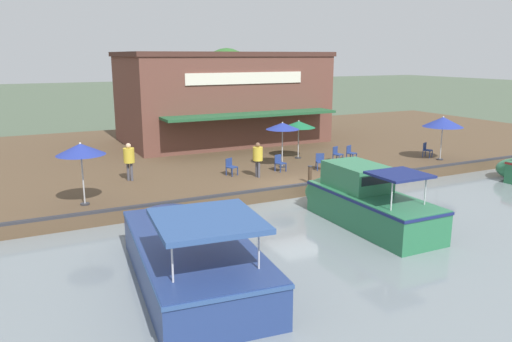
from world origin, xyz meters
TOP-DOWN VIEW (x-y plane):
  - ground_plane at (0.00, 0.00)m, footprint 220.00×220.00m
  - quay_deck at (-11.00, 0.00)m, footprint 22.00×56.00m
  - quay_edge_fender at (-0.10, 0.00)m, footprint 0.20×50.40m
  - waterfront_restaurant at (-13.37, 1.82)m, footprint 9.74×13.41m
  - patio_umbrella_far_corner at (-3.87, 1.29)m, footprint 1.77×1.77m
  - patio_umbrella_back_row at (-1.47, 10.34)m, footprint 2.23×2.23m
  - patio_umbrella_by_entrance at (-5.53, 3.31)m, footprint 1.91×1.91m
  - patio_umbrella_mid_patio_right at (-1.45, -9.19)m, footprint 1.91×1.91m
  - cafe_chair_beside_entrance at (-2.46, 2.79)m, footprint 0.57×0.57m
  - cafe_chair_far_corner_seat at (-3.12, 0.71)m, footprint 0.53×0.53m
  - cafe_chair_back_row_seat at (-3.43, -1.91)m, footprint 0.58×0.58m
  - cafe_chair_mid_patio at (-3.72, 4.75)m, footprint 0.57×0.57m
  - cafe_chair_facing_river at (-2.39, 10.19)m, footprint 0.58×0.58m
  - cafe_chair_under_first_umbrella at (-3.65, 5.64)m, footprint 0.57×0.57m
  - person_mid_patio at (-4.58, -6.65)m, footprint 0.51×0.51m
  - person_near_entrance at (-2.46, -0.88)m, footprint 0.49×0.49m
  - motorboat_far_downstream at (3.93, 0.38)m, footprint 6.79×2.23m
  - motorboat_second_along at (5.31, -7.21)m, footprint 8.52×3.81m
  - mooring_post at (-0.35, 0.79)m, footprint 0.22×0.22m
  - tree_upstream_bank at (-18.59, 4.44)m, footprint 4.17×3.97m

SIDE VIEW (x-z plane):
  - ground_plane at x=0.00m, z-range 0.00..0.00m
  - quay_deck at x=-11.00m, z-range 0.00..0.60m
  - quay_edge_fender at x=-0.10m, z-range 0.60..0.70m
  - motorboat_second_along at x=5.31m, z-range -0.44..2.00m
  - motorboat_far_downstream at x=3.93m, z-range -0.25..2.12m
  - mooring_post at x=-0.35m, z-range 0.61..1.43m
  - cafe_chair_beside_entrance at x=-2.46m, z-range 0.65..1.50m
  - cafe_chair_far_corner_seat at x=-3.12m, z-range 0.65..1.50m
  - cafe_chair_back_row_seat at x=-3.43m, z-range 0.65..1.50m
  - cafe_chair_mid_patio at x=-3.72m, z-range 0.65..1.50m
  - cafe_chair_facing_river at x=-2.39m, z-range 0.65..1.50m
  - cafe_chair_under_first_umbrella at x=-3.65m, z-range 0.65..1.50m
  - person_near_entrance at x=-2.46m, z-range 0.82..2.55m
  - person_mid_patio at x=-4.58m, z-range 0.85..2.67m
  - patio_umbrella_by_entrance at x=-5.53m, z-range 1.47..3.69m
  - patio_umbrella_back_row at x=-1.47m, z-range 1.53..4.04m
  - patio_umbrella_far_corner at x=-3.87m, z-range 1.59..4.03m
  - patio_umbrella_mid_patio_right at x=-1.45m, z-range 1.59..4.13m
  - waterfront_restaurant at x=-13.37m, z-range 0.60..6.67m
  - tree_upstream_bank at x=-18.59m, z-range 1.70..8.11m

